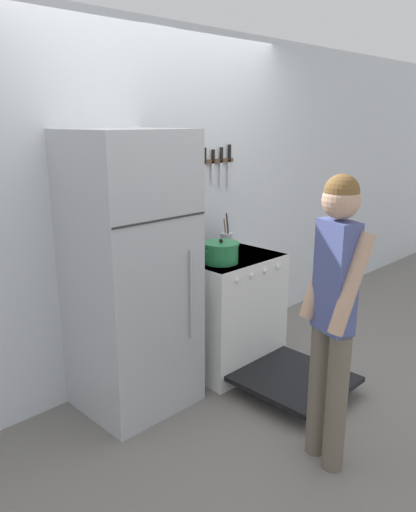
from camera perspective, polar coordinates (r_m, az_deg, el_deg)
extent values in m
plane|color=slate|center=(4.14, -4.81, -11.69)|extent=(14.00, 14.00, 0.00)
cube|color=silver|center=(3.76, -5.53, 6.03)|extent=(10.00, 0.06, 2.55)
cube|color=#B7BABF|center=(3.26, -8.75, -2.09)|extent=(0.70, 0.64, 1.83)
cube|color=#2D2D2D|center=(2.91, -5.32, 4.12)|extent=(0.69, 0.01, 0.01)
cylinder|color=#B2B5BA|center=(3.18, -1.89, -4.44)|extent=(0.02, 0.02, 0.58)
cube|color=white|center=(3.92, 1.70, -6.14)|extent=(0.75, 0.69, 0.89)
cube|color=black|center=(3.78, 1.75, -0.01)|extent=(0.74, 0.67, 0.02)
cube|color=black|center=(3.73, 5.27, -7.53)|extent=(0.65, 0.05, 0.67)
cylinder|color=black|center=(3.57, 1.48, -0.82)|extent=(0.22, 0.22, 0.01)
cylinder|color=black|center=(3.81, 5.00, 0.18)|extent=(0.22, 0.22, 0.01)
cylinder|color=black|center=(3.76, -1.55, 0.01)|extent=(0.22, 0.22, 0.01)
cylinder|color=black|center=(3.99, 1.99, 0.92)|extent=(0.22, 0.22, 0.01)
cylinder|color=silver|center=(3.41, 3.48, -2.81)|extent=(0.04, 0.02, 0.04)
cylinder|color=silver|center=(3.52, 5.12, -2.26)|extent=(0.04, 0.02, 0.04)
cylinder|color=silver|center=(3.63, 6.65, -1.75)|extent=(0.04, 0.02, 0.04)
cylinder|color=silver|center=(3.74, 8.09, -1.27)|extent=(0.04, 0.02, 0.04)
cube|color=black|center=(3.66, 9.85, -13.68)|extent=(0.69, 0.71, 0.04)
cube|color=#99999E|center=(3.88, 2.62, -7.07)|extent=(0.61, 0.38, 0.01)
cylinder|color=#237A42|center=(3.55, 1.49, 0.25)|extent=(0.25, 0.25, 0.13)
cylinder|color=#237A42|center=(3.53, 1.50, 1.42)|extent=(0.26, 0.26, 0.02)
sphere|color=black|center=(3.53, 1.50, 1.75)|extent=(0.03, 0.03, 0.03)
cylinder|color=#237A42|center=(3.45, -0.05, 0.58)|extent=(0.03, 0.02, 0.02)
cylinder|color=#237A42|center=(3.64, 2.96, 1.34)|extent=(0.03, 0.02, 0.02)
cylinder|color=silver|center=(3.75, -1.43, 0.70)|extent=(0.19, 0.19, 0.08)
cone|color=silver|center=(3.74, -1.44, 1.49)|extent=(0.18, 0.18, 0.02)
sphere|color=black|center=(3.74, -1.44, 1.80)|extent=(0.02, 0.02, 0.02)
cone|color=silver|center=(3.81, -0.45, 1.07)|extent=(0.10, 0.03, 0.09)
torus|color=black|center=(3.73, -1.44, 2.17)|extent=(0.15, 0.01, 0.15)
cylinder|color=#B7BABF|center=(3.99, 2.11, 1.82)|extent=(0.10, 0.10, 0.11)
cylinder|color=#9E7547|center=(3.99, 1.99, 2.83)|extent=(0.04, 0.01, 0.21)
cylinder|color=#232326|center=(3.96, 2.28, 3.10)|extent=(0.05, 0.01, 0.26)
cylinder|color=#B2B5BA|center=(3.99, 2.21, 2.51)|extent=(0.02, 0.02, 0.16)
cylinder|color=#6B6051|center=(2.89, 14.45, -16.05)|extent=(0.12, 0.12, 0.79)
cylinder|color=#6B6051|center=(2.99, 12.52, -14.72)|extent=(0.12, 0.12, 0.79)
cube|color=#4C5693|center=(2.66, 14.39, -2.35)|extent=(0.20, 0.25, 0.60)
cylinder|color=tan|center=(2.57, 16.09, -3.09)|extent=(0.25, 0.16, 0.53)
cylinder|color=tan|center=(2.75, 12.80, -1.65)|extent=(0.25, 0.16, 0.53)
sphere|color=tan|center=(2.57, 14.97, 6.16)|extent=(0.19, 0.19, 0.19)
sphere|color=brown|center=(2.56, 15.04, 7.11)|extent=(0.18, 0.18, 0.18)
cube|color=brown|center=(4.08, 0.97, 10.81)|extent=(0.38, 0.02, 0.03)
cube|color=silver|center=(3.99, -0.40, 8.99)|extent=(0.02, 0.00, 0.24)
cube|color=black|center=(3.97, -0.38, 11.48)|extent=(0.02, 0.02, 0.11)
cube|color=silver|center=(4.05, 0.57, 9.55)|extent=(0.03, 0.00, 0.17)
cube|color=black|center=(4.04, 0.60, 11.42)|extent=(0.02, 0.02, 0.09)
cube|color=silver|center=(4.12, 1.51, 9.37)|extent=(0.03, 0.00, 0.21)
cube|color=black|center=(4.10, 1.55, 11.57)|extent=(0.02, 0.02, 0.11)
cube|color=silver|center=(4.19, 2.42, 9.30)|extent=(0.03, 0.00, 0.23)
cube|color=black|center=(4.17, 2.47, 11.76)|extent=(0.02, 0.02, 0.13)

